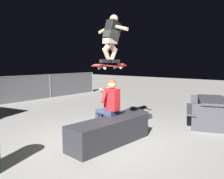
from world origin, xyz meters
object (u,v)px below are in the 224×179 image
(kicker_ramp, at_px, (129,116))
(person_sitting_on_ledge, at_px, (109,104))
(skateboard, at_px, (110,66))
(picnic_table_back, at_px, (212,108))
(ledge_box_main, at_px, (110,132))
(skater_airborne, at_px, (112,36))

(kicker_ramp, bearing_deg, person_sitting_on_ledge, -158.94)
(skateboard, height_order, picnic_table_back, skateboard)
(ledge_box_main, height_order, picnic_table_back, picnic_table_back)
(skater_airborne, xyz_separation_m, kicker_ramp, (1.67, 0.67, -2.31))
(skateboard, relative_size, skater_airborne, 0.91)
(skateboard, bearing_deg, person_sitting_on_ledge, -161.85)
(ledge_box_main, xyz_separation_m, person_sitting_on_ledge, (0.36, 0.34, 0.51))
(skateboard, relative_size, kicker_ramp, 0.80)
(ledge_box_main, distance_m, picnic_table_back, 3.24)
(kicker_ramp, bearing_deg, skateboard, -158.78)
(person_sitting_on_ledge, distance_m, skater_airborne, 1.60)
(skateboard, bearing_deg, skater_airborne, -1.31)
(person_sitting_on_ledge, relative_size, skater_airborne, 1.23)
(kicker_ramp, height_order, picnic_table_back, picnic_table_back)
(kicker_ramp, bearing_deg, ledge_box_main, -154.48)
(skater_airborne, bearing_deg, ledge_box_main, -144.13)
(kicker_ramp, xyz_separation_m, picnic_table_back, (0.80, -2.30, 0.45))
(skateboard, xyz_separation_m, skater_airborne, (0.06, -0.00, 0.69))
(ledge_box_main, xyz_separation_m, skater_airborne, (0.51, 0.37, 2.10))
(ledge_box_main, height_order, person_sitting_on_ledge, person_sitting_on_ledge)
(skater_airborne, bearing_deg, picnic_table_back, -33.41)
(ledge_box_main, height_order, kicker_ramp, ledge_box_main)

